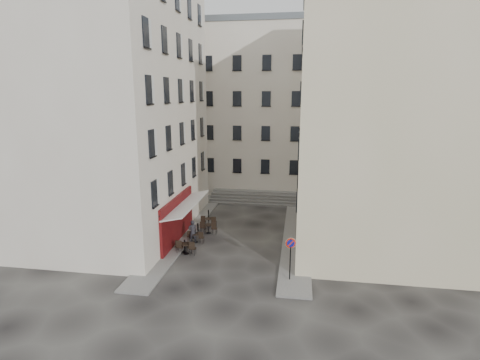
% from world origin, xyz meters
% --- Properties ---
extents(ground, '(90.00, 90.00, 0.00)m').
position_xyz_m(ground, '(0.00, 0.00, 0.00)').
color(ground, black).
rests_on(ground, ground).
extents(sidewalk_left, '(2.00, 22.00, 0.12)m').
position_xyz_m(sidewalk_left, '(-4.50, 4.00, 0.06)').
color(sidewalk_left, slate).
rests_on(sidewalk_left, ground).
extents(sidewalk_right, '(2.00, 18.00, 0.12)m').
position_xyz_m(sidewalk_right, '(4.50, 3.00, 0.06)').
color(sidewalk_right, slate).
rests_on(sidewalk_right, ground).
extents(building_left, '(12.20, 16.20, 20.60)m').
position_xyz_m(building_left, '(-10.50, 3.00, 10.31)').
color(building_left, beige).
rests_on(building_left, ground).
extents(building_right, '(12.20, 14.20, 18.60)m').
position_xyz_m(building_right, '(10.50, 3.50, 9.31)').
color(building_right, '#C5BB92').
rests_on(building_right, ground).
extents(building_back, '(18.20, 10.20, 18.60)m').
position_xyz_m(building_back, '(-1.00, 19.00, 9.31)').
color(building_back, beige).
rests_on(building_back, ground).
extents(cafe_storefront, '(1.74, 7.30, 3.50)m').
position_xyz_m(cafe_storefront, '(-4.32, 1.00, 1.88)').
color(cafe_storefront, '#480A0E').
rests_on(cafe_storefront, ground).
extents(stone_steps, '(9.00, 3.15, 0.80)m').
position_xyz_m(stone_steps, '(0.00, 12.57, 0.40)').
color(stone_steps, '#595754').
rests_on(stone_steps, ground).
extents(bollard_near, '(0.12, 0.12, 0.98)m').
position_xyz_m(bollard_near, '(-3.25, -1.00, 0.53)').
color(bollard_near, black).
rests_on(bollard_near, ground).
extents(bollard_mid, '(0.12, 0.12, 0.98)m').
position_xyz_m(bollard_mid, '(-3.25, 2.50, 0.53)').
color(bollard_mid, black).
rests_on(bollard_mid, ground).
extents(bollard_far, '(0.12, 0.12, 0.98)m').
position_xyz_m(bollard_far, '(-3.25, 6.00, 0.53)').
color(bollard_far, black).
rests_on(bollard_far, ground).
extents(no_parking_sign, '(0.61, 0.20, 2.74)m').
position_xyz_m(no_parking_sign, '(4.20, -4.01, 1.94)').
color(no_parking_sign, black).
rests_on(no_parking_sign, ground).
extents(bistro_table_a, '(1.38, 0.65, 0.97)m').
position_xyz_m(bistro_table_a, '(-3.05, -1.27, 0.50)').
color(bistro_table_a, black).
rests_on(bistro_table_a, ground).
extents(bistro_table_b, '(1.26, 0.59, 0.89)m').
position_xyz_m(bistro_table_b, '(-3.26, -1.02, 0.45)').
color(bistro_table_b, black).
rests_on(bistro_table_b, ground).
extents(bistro_table_c, '(1.28, 0.60, 0.90)m').
position_xyz_m(bistro_table_c, '(-2.97, 0.88, 0.46)').
color(bistro_table_c, black).
rests_on(bistro_table_c, ground).
extents(bistro_table_d, '(1.37, 0.64, 0.96)m').
position_xyz_m(bistro_table_d, '(-2.46, 2.86, 0.49)').
color(bistro_table_d, black).
rests_on(bistro_table_d, ground).
extents(bistro_table_e, '(1.33, 0.62, 0.94)m').
position_xyz_m(bistro_table_e, '(-2.82, 4.40, 0.48)').
color(bistro_table_e, black).
rests_on(bistro_table_e, ground).
extents(pedestrian, '(0.76, 0.63, 1.79)m').
position_xyz_m(pedestrian, '(-3.19, 0.80, 0.90)').
color(pedestrian, '#222227').
rests_on(pedestrian, ground).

